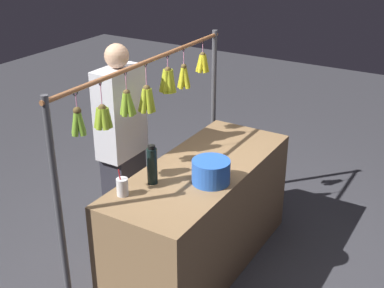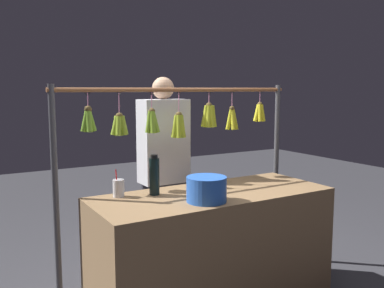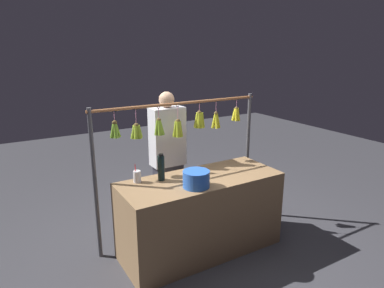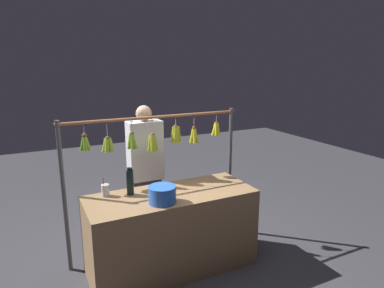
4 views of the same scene
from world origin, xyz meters
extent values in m
plane|color=#3A3A3F|center=(0.00, 0.00, 0.00)|extent=(12.00, 12.00, 0.00)
cube|color=olive|center=(0.00, 0.00, 0.42)|extent=(1.73, 0.69, 0.85)
cylinder|color=#4C4C51|center=(-0.99, -0.44, 0.81)|extent=(0.04, 0.04, 1.61)
cylinder|color=#4C4C51|center=(0.99, -0.44, 0.81)|extent=(0.04, 0.04, 1.61)
cylinder|color=#9E6038|center=(0.00, -0.44, 1.57)|extent=(2.04, 0.03, 0.03)
torus|color=black|center=(-0.78, -0.44, 1.56)|extent=(0.04, 0.01, 0.04)
cylinder|color=pink|center=(-0.78, -0.44, 1.50)|extent=(0.01, 0.01, 0.11)
sphere|color=brown|center=(-0.78, -0.44, 1.45)|extent=(0.05, 0.05, 0.05)
cylinder|color=gold|center=(-0.76, -0.44, 1.37)|extent=(0.07, 0.04, 0.15)
cylinder|color=gold|center=(-0.77, -0.42, 1.37)|extent=(0.05, 0.06, 0.16)
cylinder|color=gold|center=(-0.79, -0.42, 1.37)|extent=(0.05, 0.06, 0.16)
cylinder|color=gold|center=(-0.81, -0.45, 1.37)|extent=(0.05, 0.04, 0.15)
cylinder|color=gold|center=(-0.79, -0.47, 1.37)|extent=(0.05, 0.07, 0.16)
cylinder|color=gold|center=(-0.77, -0.47, 1.37)|extent=(0.05, 0.06, 0.16)
torus|color=black|center=(-0.48, -0.44, 1.56)|extent=(0.04, 0.01, 0.04)
cylinder|color=pink|center=(-0.48, -0.44, 1.49)|extent=(0.01, 0.01, 0.14)
sphere|color=brown|center=(-0.48, -0.44, 1.42)|extent=(0.05, 0.05, 0.05)
cylinder|color=gold|center=(-0.46, -0.44, 1.33)|extent=(0.07, 0.04, 0.18)
cylinder|color=gold|center=(-0.48, -0.42, 1.33)|extent=(0.05, 0.08, 0.18)
cylinder|color=gold|center=(-0.50, -0.43, 1.33)|extent=(0.06, 0.06, 0.18)
cylinder|color=gold|center=(-0.50, -0.45, 1.33)|extent=(0.07, 0.06, 0.18)
cylinder|color=gold|center=(-0.48, -0.46, 1.33)|extent=(0.04, 0.07, 0.18)
torus|color=black|center=(-0.25, -0.44, 1.56)|extent=(0.04, 0.01, 0.04)
cylinder|color=pink|center=(-0.25, -0.44, 1.50)|extent=(0.01, 0.01, 0.11)
sphere|color=brown|center=(-0.25, -0.44, 1.45)|extent=(0.05, 0.05, 0.05)
cylinder|color=#ACB725|center=(-0.22, -0.44, 1.36)|extent=(0.06, 0.04, 0.18)
cylinder|color=#ACB725|center=(-0.23, -0.42, 1.36)|extent=(0.06, 0.07, 0.18)
cylinder|color=#ACB725|center=(-0.26, -0.41, 1.36)|extent=(0.04, 0.07, 0.18)
cylinder|color=#ACB725|center=(-0.28, -0.43, 1.36)|extent=(0.06, 0.05, 0.18)
cylinder|color=#ACB725|center=(-0.28, -0.46, 1.36)|extent=(0.06, 0.05, 0.18)
cylinder|color=#ACB725|center=(-0.26, -0.48, 1.36)|extent=(0.04, 0.06, 0.18)
cylinder|color=#ACB725|center=(-0.23, -0.47, 1.36)|extent=(0.06, 0.07, 0.18)
torus|color=black|center=(0.03, -0.44, 1.56)|extent=(0.04, 0.01, 0.04)
cylinder|color=pink|center=(0.03, -0.44, 1.47)|extent=(0.01, 0.01, 0.18)
sphere|color=brown|center=(0.03, -0.44, 1.38)|extent=(0.05, 0.05, 0.05)
cylinder|color=#A0B326|center=(0.06, -0.45, 1.29)|extent=(0.07, 0.04, 0.18)
cylinder|color=#A0B326|center=(0.04, -0.42, 1.29)|extent=(0.05, 0.06, 0.18)
cylinder|color=#A0B326|center=(0.02, -0.41, 1.29)|extent=(0.05, 0.06, 0.18)
cylinder|color=#A0B326|center=(0.00, -0.45, 1.29)|extent=(0.07, 0.05, 0.18)
cylinder|color=#A0B326|center=(0.01, -0.47, 1.29)|extent=(0.07, 0.08, 0.19)
cylinder|color=#A0B326|center=(0.05, -0.47, 1.29)|extent=(0.06, 0.07, 0.19)
torus|color=black|center=(0.26, -0.44, 1.56)|extent=(0.04, 0.02, 0.04)
cylinder|color=pink|center=(0.26, -0.44, 1.48)|extent=(0.01, 0.01, 0.14)
sphere|color=brown|center=(0.26, -0.44, 1.41)|extent=(0.05, 0.05, 0.05)
cylinder|color=#7EA72A|center=(0.28, -0.44, 1.33)|extent=(0.06, 0.04, 0.17)
cylinder|color=#7EA72A|center=(0.26, -0.42, 1.33)|extent=(0.05, 0.07, 0.17)
cylinder|color=#7EA72A|center=(0.24, -0.43, 1.33)|extent=(0.07, 0.07, 0.17)
cylinder|color=#7EA72A|center=(0.24, -0.46, 1.33)|extent=(0.07, 0.06, 0.17)
cylinder|color=#7EA72A|center=(0.27, -0.47, 1.33)|extent=(0.05, 0.07, 0.17)
torus|color=black|center=(0.52, -0.44, 1.56)|extent=(0.04, 0.02, 0.04)
cylinder|color=pink|center=(0.52, -0.44, 1.47)|extent=(0.01, 0.01, 0.17)
sphere|color=brown|center=(0.52, -0.44, 1.39)|extent=(0.05, 0.05, 0.05)
cylinder|color=#8BAC29|center=(0.55, -0.44, 1.32)|extent=(0.08, 0.04, 0.14)
cylinder|color=#8BAC29|center=(0.54, -0.42, 1.32)|extent=(0.06, 0.07, 0.15)
cylinder|color=#8BAC29|center=(0.50, -0.42, 1.32)|extent=(0.05, 0.06, 0.14)
cylinder|color=#8BAC29|center=(0.49, -0.44, 1.32)|extent=(0.07, 0.04, 0.14)
cylinder|color=#8BAC29|center=(0.50, -0.47, 1.32)|extent=(0.05, 0.06, 0.14)
cylinder|color=#8BAC29|center=(0.54, -0.47, 1.32)|extent=(0.06, 0.06, 0.15)
torus|color=black|center=(0.75, -0.44, 1.56)|extent=(0.04, 0.01, 0.04)
cylinder|color=pink|center=(0.75, -0.44, 1.50)|extent=(0.01, 0.01, 0.11)
sphere|color=brown|center=(0.75, -0.44, 1.44)|extent=(0.05, 0.05, 0.05)
cylinder|color=#71A32C|center=(0.77, -0.44, 1.36)|extent=(0.07, 0.04, 0.16)
cylinder|color=#71A32C|center=(0.75, -0.42, 1.36)|extent=(0.04, 0.07, 0.16)
cylinder|color=#71A32C|center=(0.73, -0.44, 1.36)|extent=(0.08, 0.04, 0.16)
cylinder|color=#71A32C|center=(0.75, -0.46, 1.36)|extent=(0.04, 0.07, 0.16)
cylinder|color=black|center=(0.38, -0.16, 0.98)|extent=(0.07, 0.07, 0.26)
cylinder|color=black|center=(0.38, -0.16, 1.12)|extent=(0.05, 0.05, 0.02)
cylinder|color=blue|center=(0.17, 0.18, 0.93)|extent=(0.26, 0.26, 0.17)
cylinder|color=silver|center=(0.62, -0.24, 0.91)|extent=(0.08, 0.08, 0.12)
cylinder|color=red|center=(0.63, -0.24, 0.94)|extent=(0.01, 0.03, 0.19)
cube|color=#2D2D38|center=(0.04, -0.69, 0.40)|extent=(0.32, 0.22, 0.80)
cube|color=silver|center=(0.04, -0.69, 1.15)|extent=(0.40, 0.22, 0.70)
sphere|color=tan|center=(0.04, -0.69, 1.59)|extent=(0.18, 0.18, 0.18)
camera|label=1|loc=(2.90, 1.67, 2.56)|focal=48.25mm
camera|label=2|loc=(1.63, 2.46, 1.58)|focal=39.72mm
camera|label=3|loc=(1.81, 2.85, 2.18)|focal=32.28mm
camera|label=4|loc=(1.26, 3.01, 2.16)|focal=31.73mm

